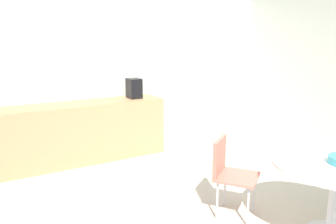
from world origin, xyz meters
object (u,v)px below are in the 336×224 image
object	(u,v)px
round_table	(336,175)
coffee_maker	(134,88)
chair_coral	(228,168)
mug_white	(134,96)

from	to	relation	value
round_table	coffee_maker	world-z (taller)	coffee_maker
round_table	chair_coral	world-z (taller)	chair_coral
chair_coral	coffee_maker	world-z (taller)	coffee_maker
coffee_maker	mug_white	bearing A→B (deg)	-123.63
round_table	mug_white	xyz separation A→B (m)	(-0.64, 3.11, 0.33)
round_table	chair_coral	xyz separation A→B (m)	(-0.59, 0.81, -0.10)
chair_coral	round_table	bearing A→B (deg)	-53.75
chair_coral	coffee_maker	xyz separation A→B (m)	(-0.01, 2.36, 0.54)
mug_white	coffee_maker	bearing A→B (deg)	56.37
round_table	mug_white	bearing A→B (deg)	101.56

